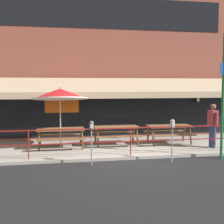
% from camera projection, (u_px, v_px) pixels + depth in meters
% --- Properties ---
extents(ground_plane, '(120.00, 120.00, 0.00)m').
position_uv_depth(ground_plane, '(133.00, 160.00, 10.59)').
color(ground_plane, black).
extents(patio_deck, '(15.00, 4.00, 0.10)m').
position_uv_depth(patio_deck, '(120.00, 147.00, 12.55)').
color(patio_deck, '#9E998E').
rests_on(patio_deck, ground).
extents(restaurant_building, '(15.00, 1.60, 8.20)m').
position_uv_depth(restaurant_building, '(110.00, 52.00, 14.38)').
color(restaurant_building, brown).
rests_on(restaurant_building, ground).
extents(patio_railing, '(13.84, 0.04, 0.97)m').
position_uv_depth(patio_railing, '(131.00, 135.00, 10.82)').
color(patio_railing, maroon).
rests_on(patio_railing, patio_deck).
extents(picnic_table_left, '(1.80, 1.42, 0.76)m').
position_uv_depth(picnic_table_left, '(61.00, 133.00, 11.97)').
color(picnic_table_left, brown).
rests_on(picnic_table_left, patio_deck).
extents(picnic_table_centre, '(1.80, 1.42, 0.76)m').
position_uv_depth(picnic_table_centre, '(116.00, 130.00, 12.60)').
color(picnic_table_centre, brown).
rests_on(picnic_table_centre, patio_deck).
extents(picnic_table_right, '(1.80, 1.42, 0.76)m').
position_uv_depth(picnic_table_right, '(169.00, 129.00, 12.92)').
color(picnic_table_right, brown).
rests_on(picnic_table_right, patio_deck).
extents(patio_umbrella_left, '(2.14, 2.14, 2.40)m').
position_uv_depth(patio_umbrella_left, '(60.00, 94.00, 12.01)').
color(patio_umbrella_left, '#B7B2A8').
rests_on(patio_umbrella_left, patio_deck).
extents(pedestrian_walking, '(0.26, 0.62, 1.71)m').
position_uv_depth(pedestrian_walking, '(213.00, 123.00, 12.07)').
color(pedestrian_walking, navy).
rests_on(pedestrian_walking, patio_deck).
extents(parking_meter_near, '(0.15, 0.16, 1.42)m').
position_uv_depth(parking_meter_near, '(91.00, 129.00, 9.73)').
color(parking_meter_near, gray).
rests_on(parking_meter_near, ground).
extents(parking_meter_far, '(0.15, 0.16, 1.42)m').
position_uv_depth(parking_meter_far, '(172.00, 128.00, 10.16)').
color(parking_meter_far, gray).
rests_on(parking_meter_far, ground).
extents(street_sign_pole, '(0.28, 0.09, 4.26)m').
position_uv_depth(street_sign_pole, '(223.00, 95.00, 10.52)').
color(street_sign_pole, '#1E6033').
rests_on(street_sign_pole, ground).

